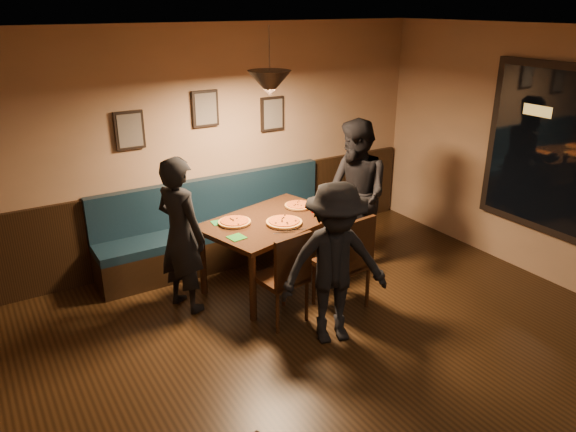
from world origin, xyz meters
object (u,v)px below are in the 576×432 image
Objects in this scene: booth_bench at (220,224)px; tabasco_bottle at (313,208)px; chair_near_right at (341,261)px; diner_right at (355,195)px; diner_front at (335,264)px; soda_glass at (332,213)px; dining_table at (272,252)px; diner_left at (181,235)px; chair_near_left at (281,276)px.

booth_bench reaches higher than tabasco_bottle.
diner_right is at bearing 38.52° from chair_near_right.
soda_glass is (0.62, 0.91, 0.08)m from diner_front.
diner_left is (-1.02, 0.05, 0.42)m from dining_table.
tabasco_bottle is at bearing -51.58° from booth_bench.
dining_table is at bearing 151.24° from soda_glass.
chair_near_left is at bearing -156.44° from diner_left.
chair_near_left is 0.63× the size of diner_front.
booth_bench is at bearing 112.46° from diner_front.
tabasco_bottle is at bearing -115.80° from diner_left.
chair_near_left is 1.58m from diner_right.
soda_glass reaches higher than dining_table.
diner_front reaches higher than chair_near_right.
chair_near_right is 0.64× the size of diner_left.
dining_table is 1.29m from diner_front.
chair_near_left is at bearing 164.64° from chair_near_right.
diner_right is at bearing 62.67° from diner_front.
soda_glass is (0.58, -0.32, 0.46)m from dining_table.
chair_near_left is at bearing -92.20° from booth_bench.
soda_glass is at bearing 15.12° from chair_near_left.
diner_right reaches higher than tabasco_bottle.
diner_front is at bearing -163.76° from diner_left.
soda_glass is (0.81, -1.16, 0.36)m from booth_bench.
diner_right is at bearing -114.14° from diner_left.
diner_left is 2.13m from diner_right.
diner_left is (-0.72, 0.74, 0.33)m from chair_near_left.
chair_near_right is 0.62m from soda_glass.
diner_left reaches higher than soda_glass.
tabasco_bottle is at bearing -80.74° from diner_right.
chair_near_right reaches higher than chair_near_left.
diner_right is at bearing 0.87° from tabasco_bottle.
chair_near_right is (0.61, -1.63, 0.02)m from booth_bench.
diner_front reaches higher than soda_glass.
dining_table is at bearing 109.14° from chair_near_right.
diner_front is at bearing -84.71° from booth_bench.
chair_near_right is 0.66m from diner_front.
diner_left is (-1.39, 0.84, 0.30)m from chair_near_right.
dining_table is 0.81m from soda_glass.
dining_table is at bearing 171.35° from tabasco_bottle.
dining_table is 0.91× the size of diner_left.
chair_near_right reaches higher than booth_bench.
soda_glass is 0.26m from tabasco_bottle.
booth_bench reaches higher than soda_glass.
booth_bench is 0.88m from dining_table.
booth_bench is 1.66m from diner_right.
booth_bench is 3.07× the size of chair_near_left.
diner_right is (1.40, 0.62, 0.40)m from chair_near_left.
diner_left is at bearing 161.96° from dining_table.
tabasco_bottle is at bearing -23.65° from dining_table.
dining_table is at bearing -74.48° from booth_bench.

